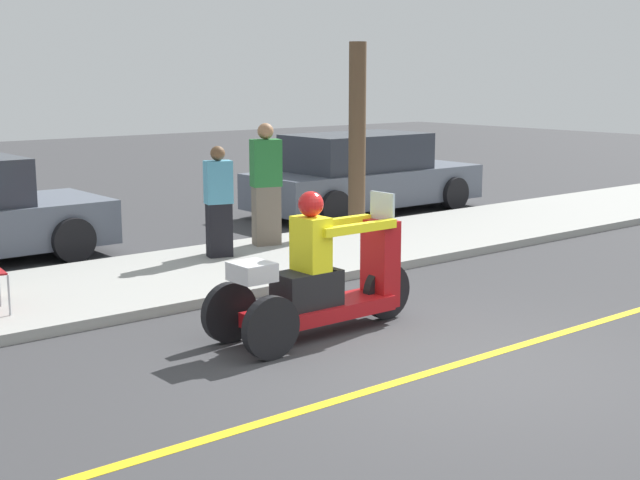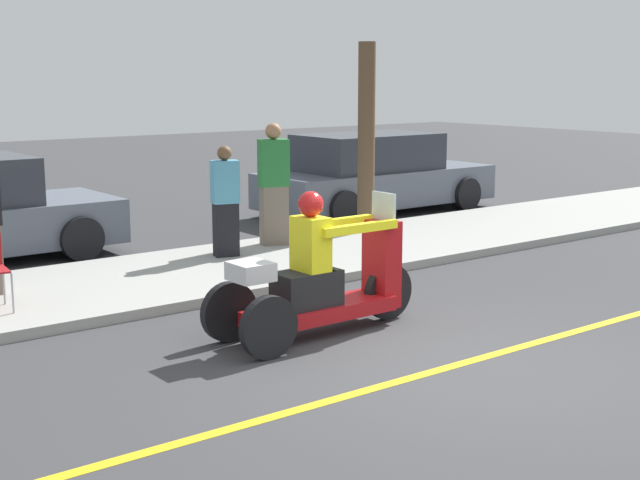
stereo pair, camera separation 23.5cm
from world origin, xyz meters
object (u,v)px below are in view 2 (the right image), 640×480
parked_car_lot_right (374,175)px  tree_trunk (366,137)px  spectator_far_back (225,203)px  spectator_by_tree (274,186)px  motorcycle_trike (321,284)px

parked_car_lot_right → tree_trunk: bearing=-134.1°
spectator_far_back → spectator_by_tree: bearing=16.2°
motorcycle_trike → tree_trunk: (4.00, 3.96, 1.10)m
spectator_by_tree → parked_car_lot_right: size_ratio=0.38×
parked_car_lot_right → motorcycle_trike: bearing=-134.9°
spectator_by_tree → spectator_far_back: 1.08m
spectator_far_back → motorcycle_trike: bearing=-106.4°
spectator_far_back → parked_car_lot_right: (4.79, 2.33, -0.15)m
spectator_by_tree → tree_trunk: (1.94, 0.15, 0.64)m
spectator_by_tree → tree_trunk: size_ratio=0.60×
spectator_by_tree → tree_trunk: 2.04m
spectator_far_back → parked_car_lot_right: 5.33m
spectator_far_back → tree_trunk: size_ratio=0.51×
motorcycle_trike → spectator_far_back: 3.68m
motorcycle_trike → parked_car_lot_right: size_ratio=0.51×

